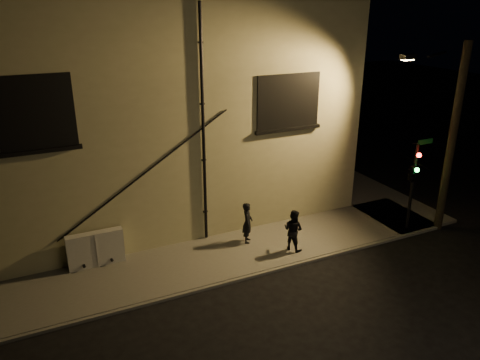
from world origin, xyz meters
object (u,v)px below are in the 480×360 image
utility_cabinet (96,249)px  traffic_signal (413,172)px  streetlamp_pole (450,135)px  pedestrian_a (247,223)px  pedestrian_b (293,230)px

utility_cabinet → traffic_signal: bearing=-12.3°
streetlamp_pole → traffic_signal: bearing=171.6°
utility_cabinet → pedestrian_a: bearing=-7.4°
utility_cabinet → pedestrian_b: (6.52, -1.88, 0.15)m
pedestrian_a → traffic_signal: bearing=-77.3°
pedestrian_b → streetlamp_pole: size_ratio=0.21×
pedestrian_a → streetlamp_pole: bearing=-75.9°
utility_cabinet → traffic_signal: (11.26, -2.45, 1.79)m
utility_cabinet → streetlamp_pole: bearing=-11.9°
utility_cabinet → pedestrian_a: 5.35m
pedestrian_a → streetlamp_pole: streetlamp_pole is taller
utility_cabinet → streetlamp_pole: (12.65, -2.65, 3.10)m
pedestrian_b → traffic_signal: (4.75, -0.57, 1.63)m
pedestrian_b → utility_cabinet: bearing=46.2°
pedestrian_b → streetlamp_pole: streetlamp_pole is taller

